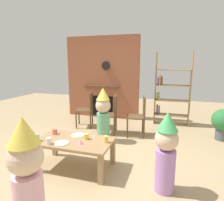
# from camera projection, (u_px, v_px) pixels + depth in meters

# --- Properties ---
(ground_plane) EXTENTS (12.00, 12.00, 0.00)m
(ground_plane) POSITION_uv_depth(u_px,v_px,m) (97.00, 158.00, 3.34)
(ground_plane) COLOR tan
(brick_fireplace_feature) EXTENTS (2.20, 0.28, 2.40)m
(brick_fireplace_feature) POSITION_uv_depth(u_px,v_px,m) (103.00, 78.00, 5.79)
(brick_fireplace_feature) COLOR #935138
(brick_fireplace_feature) RESTS_ON ground_plane
(bookshelf) EXTENTS (0.90, 0.28, 1.90)m
(bookshelf) POSITION_uv_depth(u_px,v_px,m) (170.00, 91.00, 5.10)
(bookshelf) COLOR #9E7A51
(bookshelf) RESTS_ON ground_plane
(coffee_table) EXTENTS (1.17, 0.65, 0.46)m
(coffee_table) POSITION_uv_depth(u_px,v_px,m) (74.00, 144.00, 2.98)
(coffee_table) COLOR #9E7A51
(coffee_table) RESTS_ON ground_plane
(paper_cup_near_left) EXTENTS (0.08, 0.08, 0.09)m
(paper_cup_near_left) POSITION_uv_depth(u_px,v_px,m) (55.00, 132.00, 3.21)
(paper_cup_near_left) COLOR #E5666B
(paper_cup_near_left) RESTS_ON coffee_table
(paper_cup_near_right) EXTENTS (0.08, 0.08, 0.10)m
(paper_cup_near_right) POSITION_uv_depth(u_px,v_px,m) (49.00, 141.00, 2.81)
(paper_cup_near_right) COLOR silver
(paper_cup_near_right) RESTS_ON coffee_table
(paper_cup_center) EXTENTS (0.07, 0.07, 0.10)m
(paper_cup_center) POSITION_uv_depth(u_px,v_px,m) (106.00, 139.00, 2.87)
(paper_cup_center) COLOR #F2CC4C
(paper_cup_center) RESTS_ON coffee_table
(paper_cup_far_left) EXTENTS (0.08, 0.08, 0.09)m
(paper_cup_far_left) POSITION_uv_depth(u_px,v_px,m) (86.00, 136.00, 3.00)
(paper_cup_far_left) COLOR #F2CC4C
(paper_cup_far_left) RESTS_ON coffee_table
(paper_cup_far_right) EXTENTS (0.08, 0.08, 0.11)m
(paper_cup_far_right) POSITION_uv_depth(u_px,v_px,m) (37.00, 138.00, 2.93)
(paper_cup_far_right) COLOR #8CD18C
(paper_cup_far_right) RESTS_ON coffee_table
(paper_plate_front) EXTENTS (0.22, 0.22, 0.01)m
(paper_plate_front) POSITION_uv_depth(u_px,v_px,m) (78.00, 135.00, 3.15)
(paper_plate_front) COLOR white
(paper_plate_front) RESTS_ON coffee_table
(paper_plate_rear) EXTENTS (0.22, 0.22, 0.01)m
(paper_plate_rear) POSITION_uv_depth(u_px,v_px,m) (62.00, 143.00, 2.84)
(paper_plate_rear) COLOR white
(paper_plate_rear) RESTS_ON coffee_table
(birthday_cake_slice) EXTENTS (0.10, 0.10, 0.06)m
(birthday_cake_slice) POSITION_uv_depth(u_px,v_px,m) (80.00, 142.00, 2.82)
(birthday_cake_slice) COLOR pink
(birthday_cake_slice) RESTS_ON coffee_table
(table_fork) EXTENTS (0.06, 0.15, 0.01)m
(table_fork) POSITION_uv_depth(u_px,v_px,m) (94.00, 137.00, 3.09)
(table_fork) COLOR silver
(table_fork) RESTS_ON coffee_table
(child_with_cone_hat) EXTENTS (0.32, 0.32, 1.17)m
(child_with_cone_hat) POSITION_uv_depth(u_px,v_px,m) (27.00, 175.00, 1.76)
(child_with_cone_hat) COLOR #EAB2C6
(child_with_cone_hat) RESTS_ON ground_plane
(child_in_pink) EXTENTS (0.29, 0.29, 1.05)m
(child_in_pink) POSITION_uv_depth(u_px,v_px,m) (166.00, 150.00, 2.40)
(child_in_pink) COLOR #B27FCC
(child_in_pink) RESTS_ON ground_plane
(child_by_the_chairs) EXTENTS (0.31, 0.31, 1.13)m
(child_by_the_chairs) POSITION_uv_depth(u_px,v_px,m) (103.00, 113.00, 4.00)
(child_by_the_chairs) COLOR #66B27F
(child_by_the_chairs) RESTS_ON ground_plane
(dining_chair_left) EXTENTS (0.49, 0.49, 0.90)m
(dining_chair_left) POSITION_uv_depth(u_px,v_px,m) (88.00, 107.00, 4.94)
(dining_chair_left) COLOR brown
(dining_chair_left) RESTS_ON ground_plane
(dining_chair_middle) EXTENTS (0.46, 0.46, 0.90)m
(dining_chair_middle) POSITION_uv_depth(u_px,v_px,m) (112.00, 112.00, 4.46)
(dining_chair_middle) COLOR brown
(dining_chair_middle) RESTS_ON ground_plane
(dining_chair_right) EXTENTS (0.47, 0.47, 0.90)m
(dining_chair_right) POSITION_uv_depth(u_px,v_px,m) (140.00, 114.00, 4.32)
(dining_chair_right) COLOR brown
(dining_chair_right) RESTS_ON ground_plane
(potted_plant_tall) EXTENTS (0.47, 0.47, 0.67)m
(potted_plant_tall) POSITION_uv_depth(u_px,v_px,m) (223.00, 122.00, 4.08)
(potted_plant_tall) COLOR #4C5660
(potted_plant_tall) RESTS_ON ground_plane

